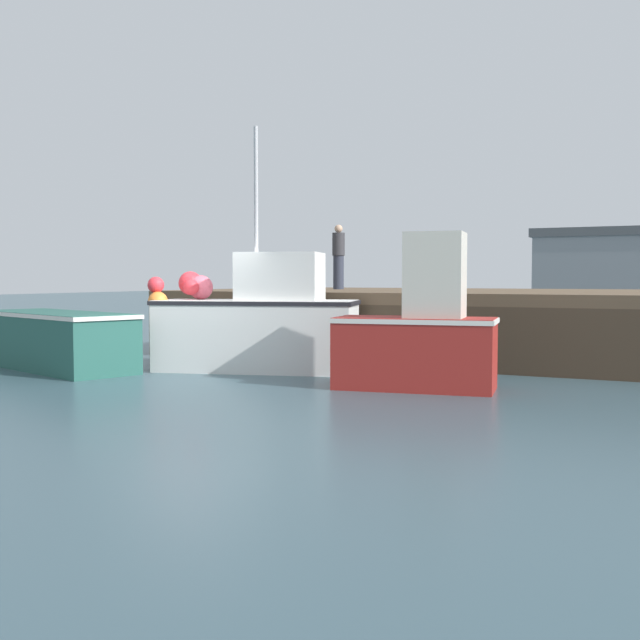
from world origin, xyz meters
The scene contains 7 objects.
ground centered at (0.00, 0.00, -0.05)m, with size 120.00×160.00×0.10m.
pier centered at (3.06, 6.02, 1.31)m, with size 12.45×7.52×1.57m.
fishing_boat_near_left centered at (-3.07, -0.27, 0.62)m, with size 4.48×2.75×1.18m.
fishing_boat_near_right centered at (0.79, 1.31, 0.98)m, with size 4.31×2.53×4.90m.
fishing_boat_mid centered at (4.57, 0.24, 0.94)m, with size 2.86×1.56×2.64m.
dockworker centered at (-0.04, 7.03, 2.45)m, with size 0.34×0.34×1.75m.
warehouse centered at (4.96, 35.40, 2.36)m, with size 10.02×4.50×4.69m.
Camera 1 is at (8.79, -12.22, 1.89)m, focal length 43.63 mm.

